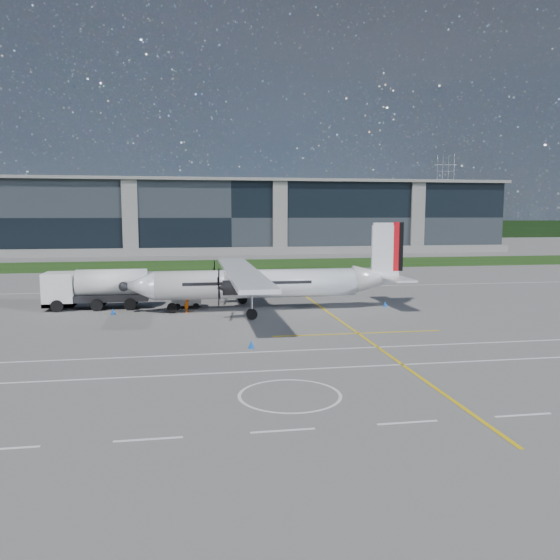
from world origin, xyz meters
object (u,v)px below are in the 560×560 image
object	(u,v)px
ground_crew_person	(187,301)
safety_cone_portwing	(251,344)
pylon_east	(445,196)
safety_cone_tail	(385,304)
turboprop_aircraft	(267,267)
baggage_tug	(187,299)
safety_cone_fwd	(113,311)
safety_cone_stbdwing	(233,289)
fuel_tanker_truck	(89,289)

from	to	relation	value
ground_crew_person	safety_cone_portwing	world-z (taller)	ground_crew_person
pylon_east	safety_cone_tail	world-z (taller)	pylon_east
turboprop_aircraft	baggage_tug	size ratio (longest dim) A/B	9.50
turboprop_aircraft	safety_cone_fwd	size ratio (longest dim) A/B	50.12
safety_cone_portwing	safety_cone_stbdwing	size ratio (longest dim) A/B	1.00
pylon_east	fuel_tanker_truck	bearing A→B (deg)	-125.62
fuel_tanker_truck	baggage_tug	world-z (taller)	fuel_tanker_truck
ground_crew_person	fuel_tanker_truck	bearing A→B (deg)	78.71
safety_cone_stbdwing	safety_cone_fwd	size ratio (longest dim) A/B	1.00
pylon_east	baggage_tug	size ratio (longest dim) A/B	11.38
baggage_tug	safety_cone_tail	size ratio (longest dim) A/B	5.27
turboprop_aircraft	baggage_tug	world-z (taller)	turboprop_aircraft
safety_cone_tail	safety_cone_portwing	size ratio (longest dim) A/B	1.00
ground_crew_person	turboprop_aircraft	bearing A→B (deg)	-80.92
fuel_tanker_truck	ground_crew_person	world-z (taller)	fuel_tanker_truck
pylon_east	turboprop_aircraft	bearing A→B (deg)	-120.77
safety_cone_tail	safety_cone_stbdwing	xyz separation A→B (m)	(-12.72, 11.99, 0.00)
ground_crew_person	safety_cone_tail	distance (m)	17.49
fuel_tanker_truck	baggage_tug	bearing A→B (deg)	-7.22
pylon_east	safety_cone_stbdwing	world-z (taller)	pylon_east
baggage_tug	ground_crew_person	bearing A→B (deg)	-89.56
safety_cone_tail	safety_cone_portwing	bearing A→B (deg)	-135.61
pylon_east	baggage_tug	xyz separation A→B (m)	(-93.75, -143.60, -14.21)
safety_cone_stbdwing	safety_cone_portwing	bearing A→B (deg)	-91.76
pylon_east	safety_cone_portwing	size ratio (longest dim) A/B	60.00
safety_cone_stbdwing	safety_cone_fwd	distance (m)	16.18
fuel_tanker_truck	safety_cone_fwd	size ratio (longest dim) A/B	18.37
pylon_east	fuel_tanker_truck	world-z (taller)	pylon_east
fuel_tanker_truck	safety_cone_portwing	xyz separation A→B (m)	(12.37, -16.37, -1.47)
safety_cone_tail	ground_crew_person	bearing A→B (deg)	-179.57
pylon_east	ground_crew_person	distance (m)	173.92
baggage_tug	safety_cone_fwd	bearing A→B (deg)	-160.01
safety_cone_tail	safety_cone_stbdwing	size ratio (longest dim) A/B	1.00
fuel_tanker_truck	baggage_tug	xyz separation A→B (m)	(8.37, -1.06, -0.93)
safety_cone_portwing	safety_cone_tail	bearing A→B (deg)	44.39
fuel_tanker_truck	safety_cone_tail	xyz separation A→B (m)	(25.87, -3.15, -1.47)
baggage_tug	safety_cone_stbdwing	bearing A→B (deg)	64.26
safety_cone_fwd	safety_cone_stbdwing	bearing A→B (deg)	48.31
safety_cone_tail	safety_cone_stbdwing	distance (m)	17.48
safety_cone_portwing	ground_crew_person	bearing A→B (deg)	106.93
pylon_east	safety_cone_fwd	size ratio (longest dim) A/B	60.00
turboprop_aircraft	safety_cone_tail	world-z (taller)	turboprop_aircraft
safety_cone_fwd	fuel_tanker_truck	bearing A→B (deg)	126.37
safety_cone_portwing	turboprop_aircraft	bearing A→B (deg)	77.62
ground_crew_person	safety_cone_stbdwing	bearing A→B (deg)	-11.33
pylon_east	ground_crew_person	size ratio (longest dim) A/B	15.21
ground_crew_person	safety_cone_portwing	distance (m)	13.69
safety_cone_tail	safety_cone_portwing	xyz separation A→B (m)	(-13.49, -13.21, 0.00)
ground_crew_person	safety_cone_fwd	world-z (taller)	ground_crew_person
safety_cone_portwing	safety_cone_fwd	xyz separation A→B (m)	(-9.99, 13.13, 0.00)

